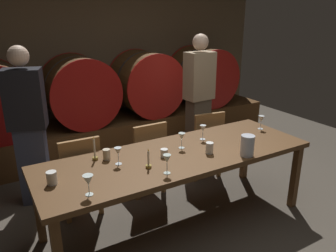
{
  "coord_description": "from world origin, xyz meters",
  "views": [
    {
      "loc": [
        -1.79,
        -2.29,
        2.04
      ],
      "look_at": [
        -0.31,
        0.23,
        1.03
      ],
      "focal_mm": 35.36,
      "sensor_mm": 36.0,
      "label": 1
    }
  ],
  "objects_px": {
    "chair_right": "(205,141)",
    "candle_left": "(95,153)",
    "wine_barrel_far_right": "(202,76)",
    "chair_center": "(146,154)",
    "wine_barrel_center_right": "(146,83)",
    "wine_glass_left": "(118,152)",
    "wine_glass_far_right": "(261,119)",
    "cup_center_left": "(107,154)",
    "cup_center_right": "(164,153)",
    "wine_glass_center_right": "(182,137)",
    "cup_far_right": "(209,148)",
    "wine_glass_right": "(203,129)",
    "chair_left": "(79,172)",
    "guest_left": "(28,127)",
    "wine_barrel_center_left": "(79,91)",
    "candle_right": "(148,163)",
    "cup_far_left": "(52,178)",
    "pitcher": "(247,146)",
    "wine_glass_center_left": "(167,160)",
    "dining_table": "(178,160)",
    "guest_right": "(199,98)",
    "wine_glass_far_left": "(88,181)"
  },
  "relations": [
    {
      "from": "wine_glass_center_right",
      "to": "cup_far_right",
      "type": "bearing_deg",
      "value": -56.46
    },
    {
      "from": "chair_left",
      "to": "guest_left",
      "type": "bearing_deg",
      "value": -52.68
    },
    {
      "from": "wine_glass_far_right",
      "to": "cup_far_left",
      "type": "height_order",
      "value": "wine_glass_far_right"
    },
    {
      "from": "wine_glass_center_right",
      "to": "cup_center_left",
      "type": "xyz_separation_m",
      "value": [
        -0.73,
        0.12,
        -0.07
      ]
    },
    {
      "from": "candle_left",
      "to": "wine_glass_center_right",
      "type": "height_order",
      "value": "candle_left"
    },
    {
      "from": "chair_center",
      "to": "wine_glass_center_right",
      "type": "relative_size",
      "value": 5.58
    },
    {
      "from": "chair_right",
      "to": "wine_glass_right",
      "type": "relative_size",
      "value": 5.55
    },
    {
      "from": "dining_table",
      "to": "chair_left",
      "type": "height_order",
      "value": "chair_left"
    },
    {
      "from": "guest_left",
      "to": "pitcher",
      "type": "relative_size",
      "value": 8.64
    },
    {
      "from": "wine_glass_right",
      "to": "guest_left",
      "type": "bearing_deg",
      "value": 148.38
    },
    {
      "from": "chair_left",
      "to": "guest_right",
      "type": "height_order",
      "value": "guest_right"
    },
    {
      "from": "candle_left",
      "to": "wine_barrel_far_right",
      "type": "bearing_deg",
      "value": 36.62
    },
    {
      "from": "pitcher",
      "to": "cup_center_left",
      "type": "height_order",
      "value": "pitcher"
    },
    {
      "from": "cup_far_left",
      "to": "cup_center_right",
      "type": "distance_m",
      "value": 1.01
    },
    {
      "from": "candle_left",
      "to": "wine_glass_center_right",
      "type": "bearing_deg",
      "value": -11.67
    },
    {
      "from": "wine_barrel_far_right",
      "to": "chair_center",
      "type": "bearing_deg",
      "value": -141.01
    },
    {
      "from": "wine_glass_far_right",
      "to": "cup_far_right",
      "type": "xyz_separation_m",
      "value": [
        -0.93,
        -0.25,
        -0.06
      ]
    },
    {
      "from": "wine_glass_left",
      "to": "wine_glass_center_right",
      "type": "relative_size",
      "value": 1.0
    },
    {
      "from": "wine_barrel_center_right",
      "to": "guest_right",
      "type": "xyz_separation_m",
      "value": [
        0.28,
        -1.05,
        -0.05
      ]
    },
    {
      "from": "cup_center_left",
      "to": "cup_center_right",
      "type": "bearing_deg",
      "value": -23.77
    },
    {
      "from": "guest_left",
      "to": "pitcher",
      "type": "height_order",
      "value": "guest_left"
    },
    {
      "from": "wine_glass_left",
      "to": "wine_glass_far_right",
      "type": "xyz_separation_m",
      "value": [
        1.76,
        0.04,
        -0.0
      ]
    },
    {
      "from": "wine_barrel_far_right",
      "to": "candle_left",
      "type": "height_order",
      "value": "wine_barrel_far_right"
    },
    {
      "from": "candle_left",
      "to": "cup_far_right",
      "type": "height_order",
      "value": "candle_left"
    },
    {
      "from": "wine_glass_center_right",
      "to": "wine_glass_right",
      "type": "bearing_deg",
      "value": 14.75
    },
    {
      "from": "guest_left",
      "to": "candle_left",
      "type": "distance_m",
      "value": 0.98
    },
    {
      "from": "chair_left",
      "to": "wine_glass_far_left",
      "type": "bearing_deg",
      "value": 81.53
    },
    {
      "from": "chair_right",
      "to": "candle_left",
      "type": "relative_size",
      "value": 3.88
    },
    {
      "from": "candle_left",
      "to": "wine_glass_left",
      "type": "distance_m",
      "value": 0.25
    },
    {
      "from": "wine_barrel_center_left",
      "to": "candle_left",
      "type": "height_order",
      "value": "wine_barrel_center_left"
    },
    {
      "from": "cup_center_right",
      "to": "candle_left",
      "type": "bearing_deg",
      "value": 155.55
    },
    {
      "from": "wine_barrel_far_right",
      "to": "cup_center_left",
      "type": "distance_m",
      "value": 3.19
    },
    {
      "from": "wine_barrel_center_left",
      "to": "cup_far_left",
      "type": "height_order",
      "value": "wine_barrel_center_left"
    },
    {
      "from": "wine_barrel_far_right",
      "to": "wine_glass_right",
      "type": "xyz_separation_m",
      "value": [
        -1.45,
        -2.01,
        -0.09
      ]
    },
    {
      "from": "guest_left",
      "to": "wine_glass_far_left",
      "type": "distance_m",
      "value": 1.46
    },
    {
      "from": "wine_glass_far_right",
      "to": "wine_glass_left",
      "type": "bearing_deg",
      "value": -178.81
    },
    {
      "from": "dining_table",
      "to": "wine_glass_right",
      "type": "relative_size",
      "value": 16.78
    },
    {
      "from": "wine_barrel_far_right",
      "to": "wine_glass_center_right",
      "type": "distance_m",
      "value": 2.74
    },
    {
      "from": "guest_right",
      "to": "cup_center_right",
      "type": "xyz_separation_m",
      "value": [
        -1.2,
        -1.13,
        -0.11
      ]
    },
    {
      "from": "candle_left",
      "to": "wine_glass_far_right",
      "type": "bearing_deg",
      "value": -4.71
    },
    {
      "from": "guest_left",
      "to": "wine_glass_left",
      "type": "bearing_deg",
      "value": 137.37
    },
    {
      "from": "chair_left",
      "to": "wine_barrel_center_right",
      "type": "bearing_deg",
      "value": -133.04
    },
    {
      "from": "guest_right",
      "to": "wine_glass_right",
      "type": "bearing_deg",
      "value": 53.19
    },
    {
      "from": "wine_barrel_center_right",
      "to": "chair_right",
      "type": "relative_size",
      "value": 1.13
    },
    {
      "from": "wine_glass_center_left",
      "to": "cup_center_right",
      "type": "relative_size",
      "value": 2.22
    },
    {
      "from": "chair_center",
      "to": "wine_glass_far_left",
      "type": "relative_size",
      "value": 5.49
    },
    {
      "from": "candle_left",
      "to": "chair_right",
      "type": "bearing_deg",
      "value": 15.05
    },
    {
      "from": "cup_far_right",
      "to": "wine_glass_center_left",
      "type": "bearing_deg",
      "value": -164.73
    },
    {
      "from": "candle_right",
      "to": "wine_glass_right",
      "type": "relative_size",
      "value": 1.15
    },
    {
      "from": "candle_left",
      "to": "cup_far_left",
      "type": "distance_m",
      "value": 0.51
    }
  ]
}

